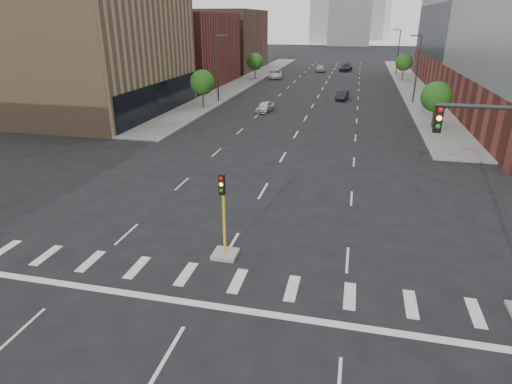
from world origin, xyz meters
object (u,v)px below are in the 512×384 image
(car_far_left, at_px, (275,74))
(car_deep_right, at_px, (346,68))
(car_near_left, at_px, (265,107))
(car_distant, at_px, (320,68))
(median_traffic_signal, at_px, (224,239))
(car_mid_right, at_px, (342,95))

(car_far_left, xyz_separation_m, car_deep_right, (13.33, 16.13, -0.03))
(car_near_left, xyz_separation_m, car_deep_right, (8.36, 49.27, 0.12))
(car_distant, bearing_deg, car_near_left, -102.29)
(median_traffic_signal, relative_size, car_deep_right, 0.82)
(median_traffic_signal, height_order, car_deep_right, median_traffic_signal)
(car_far_left, height_order, car_distant, car_far_left)
(car_near_left, xyz_separation_m, car_mid_right, (9.24, 11.30, 0.01))
(car_deep_right, bearing_deg, car_near_left, -89.82)
(car_near_left, distance_m, car_deep_right, 49.97)
(median_traffic_signal, bearing_deg, car_deep_right, 88.09)
(car_mid_right, distance_m, car_distant, 35.81)
(car_deep_right, bearing_deg, car_far_left, -119.75)
(car_mid_right, relative_size, car_far_left, 0.70)
(car_mid_right, bearing_deg, car_far_left, 129.78)
(car_far_left, distance_m, car_deep_right, 20.93)
(median_traffic_signal, xyz_separation_m, car_mid_right, (3.71, 46.89, -0.31))
(median_traffic_signal, bearing_deg, car_near_left, 98.83)
(car_deep_right, bearing_deg, car_mid_right, -78.86)
(car_mid_right, xyz_separation_m, car_distant, (-6.47, 35.22, 0.11))
(car_near_left, height_order, car_mid_right, car_mid_right)
(median_traffic_signal, xyz_separation_m, car_near_left, (-5.53, 35.59, -0.31))
(median_traffic_signal, relative_size, car_far_left, 0.76)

